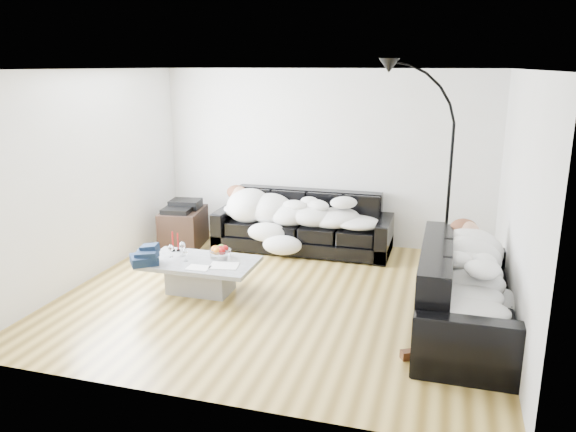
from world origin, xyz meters
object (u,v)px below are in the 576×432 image
(sofa_back, at_px, (303,222))
(coffee_table, at_px, (201,276))
(floor_lamp, at_px, (449,184))
(sleeper_back, at_px, (302,208))
(wine_glass_a, at_px, (182,249))
(av_cabinet, at_px, (184,228))
(sofa_right, at_px, (467,290))
(fruit_bowl, at_px, (220,251))
(wine_glass_c, at_px, (185,255))
(wine_glass_b, at_px, (171,251))
(sleeper_right, at_px, (469,271))
(candle_left, at_px, (173,242))
(shoes, at_px, (423,351))
(candle_right, at_px, (178,242))
(stereo, at_px, (183,206))

(sofa_back, distance_m, coffee_table, 2.05)
(coffee_table, bearing_deg, floor_lamp, 27.55)
(sleeper_back, height_order, wine_glass_a, sleeper_back)
(av_cabinet, bearing_deg, sofa_right, -32.56)
(fruit_bowl, xyz_separation_m, wine_glass_c, (-0.35, -0.24, 0.00))
(sofa_back, height_order, wine_glass_b, sofa_back)
(sofa_back, bearing_deg, coffee_table, -112.04)
(sleeper_right, xyz_separation_m, floor_lamp, (-0.25, 1.65, 0.55))
(sofa_back, xyz_separation_m, candle_left, (-1.24, -1.66, 0.10))
(wine_glass_c, height_order, shoes, wine_glass_c)
(sofa_right, distance_m, coffee_table, 3.06)
(av_cabinet, xyz_separation_m, floor_lamp, (3.79, -0.12, 0.92))
(sleeper_right, distance_m, wine_glass_a, 3.33)
(sofa_back, distance_m, sleeper_right, 3.10)
(coffee_table, height_order, wine_glass_a, wine_glass_a)
(wine_glass_b, bearing_deg, sleeper_back, 57.41)
(wine_glass_a, height_order, candle_right, candle_right)
(wine_glass_a, relative_size, candle_left, 0.70)
(sofa_right, bearing_deg, av_cabinet, 66.32)
(wine_glass_a, bearing_deg, floor_lamp, 23.89)
(wine_glass_a, relative_size, candle_right, 0.76)
(sofa_back, height_order, sofa_right, sofa_right)
(sleeper_back, distance_m, av_cabinet, 1.82)
(sofa_right, distance_m, wine_glass_c, 3.20)
(sleeper_back, relative_size, candle_right, 9.42)
(sofa_back, xyz_separation_m, shoes, (1.89, -2.74, -0.37))
(sofa_back, distance_m, candle_left, 2.07)
(sofa_right, relative_size, wine_glass_c, 13.67)
(sleeper_back, xyz_separation_m, candle_right, (-1.18, -1.59, -0.13))
(wine_glass_b, bearing_deg, candle_left, 111.01)
(wine_glass_b, relative_size, wine_glass_c, 0.95)
(fruit_bowl, xyz_separation_m, candle_left, (-0.66, 0.06, 0.05))
(shoes, relative_size, av_cabinet, 0.50)
(candle_left, bearing_deg, coffee_table, -26.45)
(sleeper_back, height_order, wine_glass_b, sleeper_back)
(fruit_bowl, xyz_separation_m, wine_glass_b, (-0.59, -0.15, -0.00))
(sleeper_right, distance_m, floor_lamp, 1.76)
(fruit_bowl, relative_size, wine_glass_b, 1.69)
(fruit_bowl, distance_m, av_cabinet, 1.85)
(coffee_table, xyz_separation_m, floor_lamp, (2.79, 1.46, 1.00))
(shoes, bearing_deg, coffee_table, 144.96)
(sleeper_back, relative_size, wine_glass_c, 13.47)
(coffee_table, relative_size, stereo, 3.04)
(candle_right, bearing_deg, wine_glass_a, -48.45)
(sofa_right, distance_m, candle_left, 3.54)
(wine_glass_a, distance_m, av_cabinet, 1.66)
(sleeper_right, height_order, shoes, sleeper_right)
(sleeper_back, height_order, wine_glass_c, sleeper_back)
(wine_glass_a, bearing_deg, sofa_right, -5.11)
(sleeper_back, bearing_deg, wine_glass_a, -120.82)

